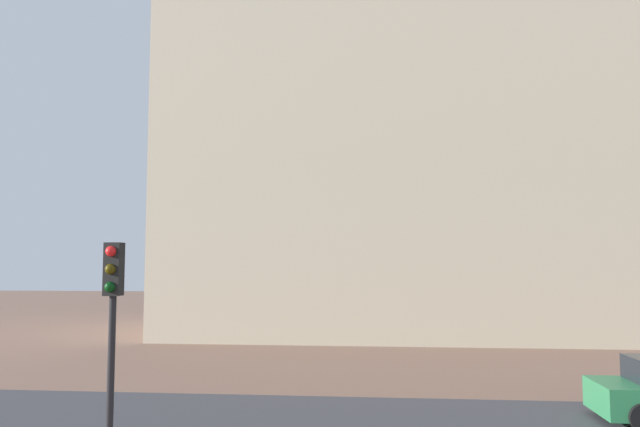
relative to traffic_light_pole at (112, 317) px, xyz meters
The scene contains 2 objects.
landmark_building 24.72m from the traffic_light_pole, 77.02° to the left, with size 24.36×10.86×35.02m.
traffic_light_pole is the anchor object (origin of this frame).
Camera 1 is at (1.64, -3.98, 3.93)m, focal length 32.91 mm.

